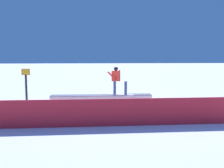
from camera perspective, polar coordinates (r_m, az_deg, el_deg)
ground_plane at (r=13.82m, az=-2.30°, el=-5.03°), size 120.00×120.00×0.00m
grind_box at (r=13.76m, az=-2.30°, el=-3.81°), size 5.23×0.68×0.66m
snowboarder at (r=13.72m, az=1.14°, el=1.02°), size 1.45×0.79×1.45m
safety_fence at (r=10.18m, az=-1.82°, el=-6.20°), size 10.28×0.29×1.07m
trail_marker at (r=13.26m, az=-17.99°, el=-1.00°), size 0.40×0.10×2.07m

